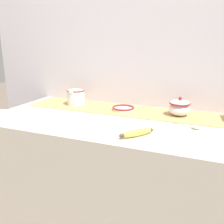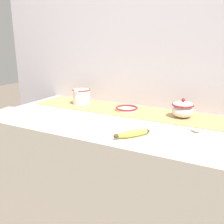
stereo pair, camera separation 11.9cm
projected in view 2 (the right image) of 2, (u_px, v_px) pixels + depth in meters
name	position (u px, v px, depth m)	size (l,w,h in m)	color
countertop	(118.00, 192.00, 1.46)	(1.42, 0.67, 0.89)	beige
back_wall	(144.00, 58.00, 1.56)	(2.22, 0.04, 2.40)	silver
table_runner	(133.00, 111.00, 1.50)	(1.30, 0.27, 0.00)	tan
cream_pitcher	(81.00, 96.00, 1.65)	(0.12, 0.14, 0.10)	white
sugar_bowl	(183.00, 109.00, 1.36)	(0.12, 0.12, 0.11)	white
small_dish	(127.00, 109.00, 1.51)	(0.13, 0.13, 0.02)	white
banana	(132.00, 134.00, 1.09)	(0.13, 0.15, 0.03)	#DBCC4C
spoon	(194.00, 130.00, 1.16)	(0.16, 0.08, 0.01)	#A89E89
napkin_stack	(10.00, 111.00, 1.47)	(0.13, 0.13, 0.02)	silver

